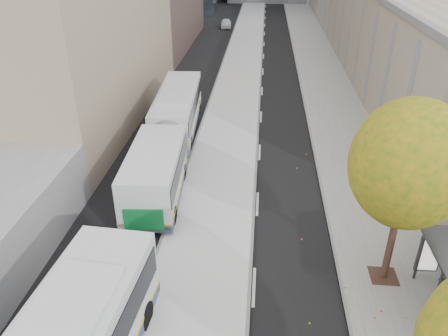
# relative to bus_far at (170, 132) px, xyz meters

# --- Properties ---
(bus_platform) EXTENTS (4.25, 150.00, 0.15)m
(bus_platform) POSITION_rel_bus_far_xyz_m (3.33, 11.83, -1.49)
(bus_platform) COLOR silver
(bus_platform) RESTS_ON ground
(sidewalk) EXTENTS (4.75, 150.00, 0.08)m
(sidewalk) POSITION_rel_bus_far_xyz_m (11.33, 11.83, -1.52)
(sidewalk) COLOR gray
(sidewalk) RESTS_ON ground
(building_tan) EXTENTS (18.00, 92.00, 8.00)m
(building_tan) POSITION_rel_bus_far_xyz_m (22.70, 40.83, 2.44)
(building_tan) COLOR gray
(building_tan) RESTS_ON ground
(tree_c) EXTENTS (4.20, 4.20, 7.28)m
(tree_c) POSITION_rel_bus_far_xyz_m (10.80, -10.17, 3.69)
(tree_c) COLOR #302318
(tree_c) RESTS_ON sidewalk
(bus_far) EXTENTS (3.49, 17.25, 2.86)m
(bus_far) POSITION_rel_bus_far_xyz_m (0.00, 0.00, 0.00)
(bus_far) COLOR silver
(bus_far) RESTS_ON ground
(distant_car) EXTENTS (1.70, 3.69, 1.22)m
(distant_car) POSITION_rel_bus_far_xyz_m (-0.00, 40.39, -0.95)
(distant_car) COLOR silver
(distant_car) RESTS_ON ground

